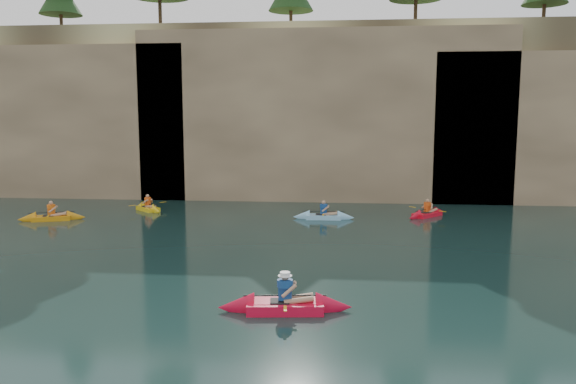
{
  "coord_description": "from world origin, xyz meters",
  "views": [
    {
      "loc": [
        3.33,
        -14.4,
        5.59
      ],
      "look_at": [
        1.5,
        4.41,
        3.0
      ],
      "focal_mm": 35.0,
      "sensor_mm": 36.0,
      "label": 1
    }
  ],
  "objects": [
    {
      "name": "sea_cave_center",
      "position": [
        -4.0,
        21.95,
        1.6
      ],
      "size": [
        3.5,
        1.0,
        3.2
      ],
      "primitive_type": "cube",
      "color": "black",
      "rests_on": "ground"
    },
    {
      "name": "cliff_slab_center",
      "position": [
        2.0,
        22.6,
        5.7
      ],
      "size": [
        24.0,
        2.4,
        11.4
      ],
      "primitive_type": "cube",
      "color": "tan",
      "rests_on": "ground"
    },
    {
      "name": "sea_cave_west",
      "position": [
        -18.0,
        21.95,
        2.0
      ],
      "size": [
        4.5,
        1.0,
        4.0
      ],
      "primitive_type": "cube",
      "color": "black",
      "rests_on": "ground"
    },
    {
      "name": "cliff",
      "position": [
        0.0,
        30.0,
        6.0
      ],
      "size": [
        70.0,
        16.0,
        12.0
      ],
      "primitive_type": "cube",
      "color": "#C7BA7A",
      "rests_on": "ground"
    },
    {
      "name": "cliff_slab_west",
      "position": [
        -20.0,
        22.6,
        5.28
      ],
      "size": [
        26.0,
        2.4,
        10.56
      ],
      "primitive_type": "cube",
      "color": "tan",
      "rests_on": "ground"
    },
    {
      "name": "main_kayaker",
      "position": [
        1.74,
        1.0,
        0.19
      ],
      "size": [
        3.93,
        2.59,
        1.44
      ],
      "rotation": [
        0.0,
        0.0,
        0.11
      ],
      "color": "red",
      "rests_on": "ground"
    },
    {
      "name": "ground",
      "position": [
        0.0,
        0.0,
        0.0
      ],
      "size": [
        160.0,
        160.0,
        0.0
      ],
      "primitive_type": "plane",
      "color": "black",
      "rests_on": "ground"
    },
    {
      "name": "kayaker_red_far",
      "position": [
        8.06,
        16.98,
        0.15
      ],
      "size": [
        2.78,
        2.93,
        1.22
      ],
      "rotation": [
        0.0,
        0.0,
        0.83
      ],
      "color": "red",
      "rests_on": "ground"
    },
    {
      "name": "kayaker_yellow",
      "position": [
        -8.08,
        17.32,
        0.15
      ],
      "size": [
        2.62,
        2.57,
        1.21
      ],
      "rotation": [
        0.0,
        0.0,
        -0.77
      ],
      "color": "yellow",
      "rests_on": "ground"
    },
    {
      "name": "kayaker_ltblue_mid",
      "position": [
        2.35,
        15.59,
        0.16
      ],
      "size": [
        3.33,
        2.49,
        1.27
      ],
      "rotation": [
        0.0,
        0.0,
        0.01
      ],
      "color": "#90CFF2",
      "rests_on": "ground"
    },
    {
      "name": "kayaker_orange",
      "position": [
        -12.16,
        13.81,
        0.16
      ],
      "size": [
        3.5,
        2.44,
        1.31
      ],
      "rotation": [
        0.0,
        0.0,
        0.34
      ],
      "color": "orange",
      "rests_on": "ground"
    },
    {
      "name": "sea_cave_east",
      "position": [
        10.0,
        21.95,
        2.25
      ],
      "size": [
        5.0,
        1.0,
        4.5
      ],
      "primitive_type": "cube",
      "color": "black",
      "rests_on": "ground"
    }
  ]
}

